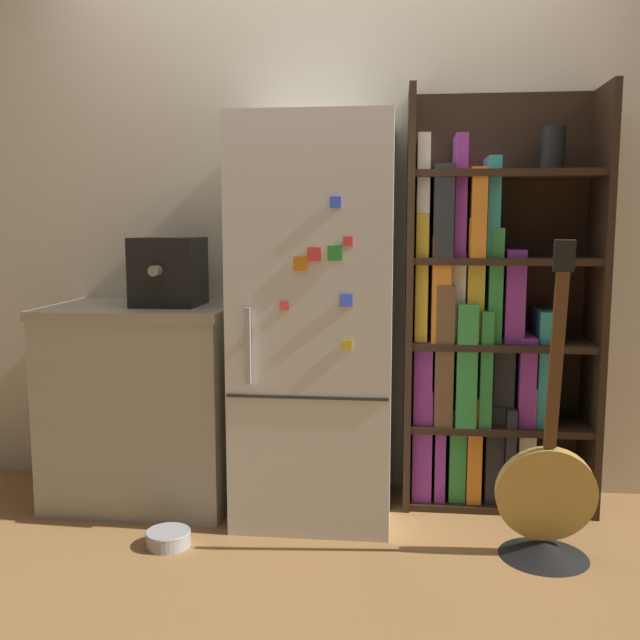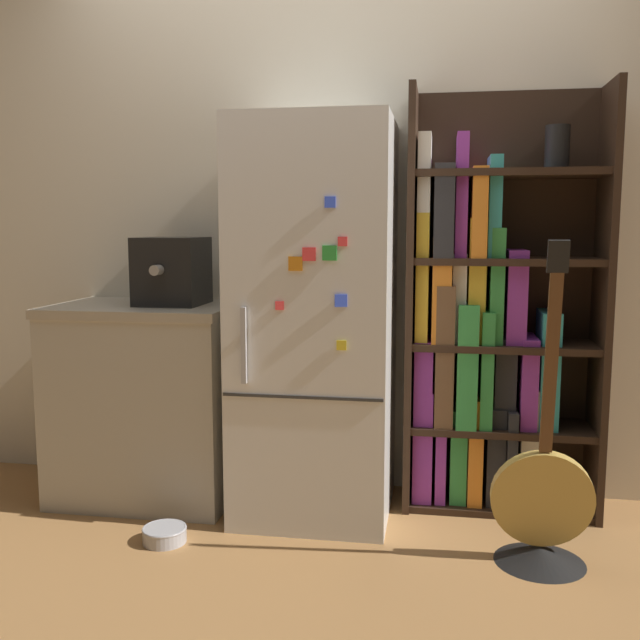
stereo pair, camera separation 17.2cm
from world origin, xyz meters
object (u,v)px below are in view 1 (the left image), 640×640
at_px(pet_bowl, 168,537).
at_px(bookshelf, 481,329).
at_px(refrigerator, 316,321).
at_px(guitar, 545,514).
at_px(espresso_machine, 169,272).

bearing_deg(pet_bowl, bookshelf, 26.30).
relative_size(refrigerator, pet_bowl, 9.58).
bearing_deg(refrigerator, guitar, -22.51).
relative_size(bookshelf, espresso_machine, 5.19).
height_order(refrigerator, pet_bowl, refrigerator).
bearing_deg(refrigerator, bookshelf, 13.78).
height_order(espresso_machine, guitar, guitar).
xyz_separation_m(refrigerator, bookshelf, (0.71, 0.18, -0.05)).
bearing_deg(pet_bowl, guitar, 2.57).
bearing_deg(pet_bowl, refrigerator, 39.65).
relative_size(refrigerator, bookshelf, 0.92).
bearing_deg(espresso_machine, pet_bowl, -75.23).
distance_m(refrigerator, bookshelf, 0.74).
relative_size(refrigerator, guitar, 1.40).
bearing_deg(espresso_machine, bookshelf, 5.24).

